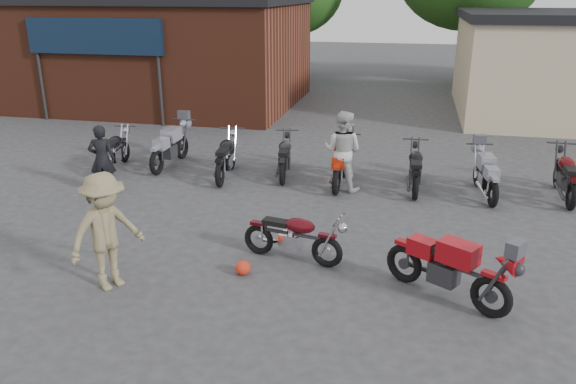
% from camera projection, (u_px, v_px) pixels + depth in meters
% --- Properties ---
extents(ground, '(90.00, 90.00, 0.00)m').
position_uv_depth(ground, '(287.00, 280.00, 9.18)').
color(ground, '#373739').
extents(brick_building, '(12.00, 8.00, 4.00)m').
position_uv_depth(brick_building, '(150.00, 54.00, 23.22)').
color(brick_building, brown).
rests_on(brick_building, ground).
extents(tree_1, '(5.92, 5.92, 7.40)m').
position_uv_depth(tree_1, '(287.00, 6.00, 29.16)').
color(tree_1, '#1D4412').
rests_on(tree_1, ground).
extents(vintage_motorcycle, '(1.85, 0.90, 1.03)m').
position_uv_depth(vintage_motorcycle, '(294.00, 234.00, 9.66)').
color(vintage_motorcycle, '#4B090F').
rests_on(vintage_motorcycle, ground).
extents(sportbike, '(2.08, 1.66, 1.18)m').
position_uv_depth(sportbike, '(449.00, 264.00, 8.41)').
color(sportbike, '#B10E16').
rests_on(sportbike, ground).
extents(helmet, '(0.31, 0.31, 0.25)m').
position_uv_depth(helmet, '(243.00, 268.00, 9.32)').
color(helmet, red).
rests_on(helmet, ground).
extents(person_dark, '(0.69, 0.57, 1.62)m').
position_uv_depth(person_dark, '(102.00, 159.00, 12.89)').
color(person_dark, black).
rests_on(person_dark, ground).
extents(person_light, '(1.06, 0.91, 1.89)m').
position_uv_depth(person_light, '(343.00, 151.00, 13.06)').
color(person_light, silver).
rests_on(person_light, ground).
extents(person_tan, '(1.25, 1.42, 1.90)m').
position_uv_depth(person_tan, '(106.00, 232.00, 8.66)').
color(person_tan, '#887B54').
rests_on(person_tan, ground).
extents(row_bike_0, '(0.83, 1.94, 1.09)m').
position_uv_depth(row_bike_0, '(114.00, 149.00, 14.71)').
color(row_bike_0, black).
rests_on(row_bike_0, ground).
extents(row_bike_1, '(0.76, 2.11, 1.21)m').
position_uv_depth(row_bike_1, '(170.00, 144.00, 14.94)').
color(row_bike_1, '#9999A7').
rests_on(row_bike_1, ground).
extents(row_bike_2, '(0.93, 2.11, 1.19)m').
position_uv_depth(row_bike_2, '(226.00, 154.00, 14.05)').
color(row_bike_2, black).
rests_on(row_bike_2, ground).
extents(row_bike_3, '(0.91, 1.99, 1.11)m').
position_uv_depth(row_bike_3, '(285.00, 155.00, 14.16)').
color(row_bike_3, '#232426').
rests_on(row_bike_3, ground).
extents(row_bike_4, '(0.71, 2.05, 1.18)m').
position_uv_depth(row_bike_4, '(342.00, 161.00, 13.51)').
color(row_bike_4, red).
rests_on(row_bike_4, ground).
extents(row_bike_5, '(0.72, 1.97, 1.13)m').
position_uv_depth(row_bike_5, '(415.00, 166.00, 13.18)').
color(row_bike_5, black).
rests_on(row_bike_5, ground).
extents(row_bike_6, '(0.89, 2.01, 1.13)m').
position_uv_depth(row_bike_6, '(486.00, 172.00, 12.76)').
color(row_bike_6, gray).
rests_on(row_bike_6, ground).
extents(row_bike_7, '(0.74, 2.07, 1.19)m').
position_uv_depth(row_bike_7, '(566.00, 173.00, 12.62)').
color(row_bike_7, '#4B090B').
rests_on(row_bike_7, ground).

